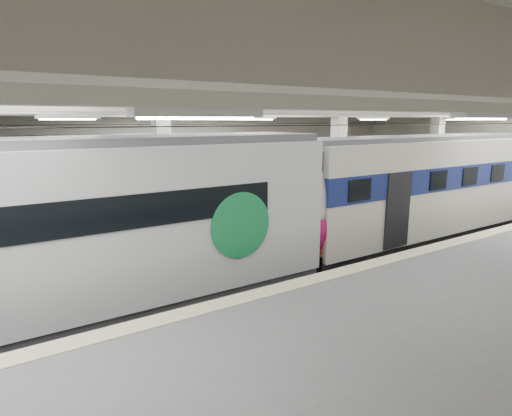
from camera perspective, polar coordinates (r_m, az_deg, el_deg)
station_hall at (r=12.21m, az=9.45°, el=3.86°), size 36.00×24.00×5.75m
modern_emu at (r=11.42m, az=-15.74°, el=-2.29°), size 13.90×2.87×4.48m
older_rer at (r=18.51m, az=21.05°, el=2.70°), size 12.82×2.83×4.26m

